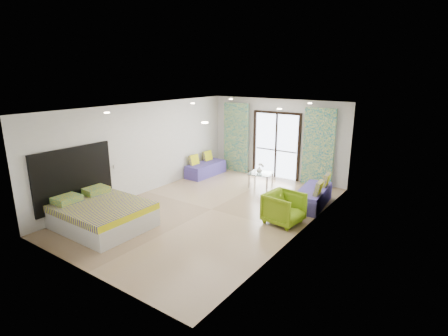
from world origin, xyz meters
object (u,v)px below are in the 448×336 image
Objects in this scene: daybed_right at (313,196)px; coffee_table at (261,174)px; daybed_left at (206,168)px; bed at (102,214)px; armchair at (284,207)px.

daybed_right is 2.10m from coffee_table.
daybed_right is (4.23, -0.62, 0.02)m from daybed_left.
bed is 2.50× the size of armchair.
bed is 1.30× the size of daybed_left.
armchair reaches higher than bed.
daybed_right is at bearing 49.33° from bed.
daybed_right is at bearing -7.05° from daybed_left.
armchair reaches higher than daybed_left.
daybed_right reaches higher than bed.
coffee_table is at bearing 71.64° from bed.
bed is at bearing -108.36° from coffee_table.
bed is at bearing 133.90° from armchair.
daybed_right is at bearing -17.74° from coffee_table.
daybed_right is 1.55m from armchair.
daybed_right is 2.12× the size of armchair.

